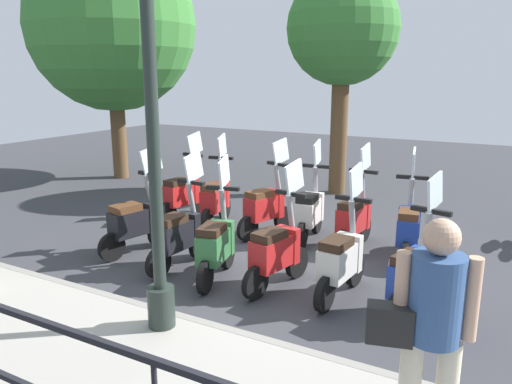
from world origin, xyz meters
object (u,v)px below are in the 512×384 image
(tree_large, at_px, (112,27))
(scooter_far_5, at_px, (183,193))
(lamp_post_near, at_px, (153,131))
(scooter_near_2, at_px, (277,250))
(scooter_far_1, at_px, (354,218))
(scooter_far_0, at_px, (408,227))
(scooter_far_4, at_px, (216,198))
(scooter_near_5, at_px, (135,221))
(pedestrian_with_bag, at_px, (430,323))
(scooter_near_4, at_px, (179,234))
(scooter_near_1, at_px, (341,259))
(scooter_far_3, at_px, (266,206))
(tree_distant, at_px, (343,31))
(scooter_far_2, at_px, (310,210))
(scooter_near_3, at_px, (216,243))
(scooter_near_0, at_px, (415,275))

(tree_large, bearing_deg, scooter_far_5, -121.91)
(lamp_post_near, xyz_separation_m, scooter_near_2, (1.62, -0.45, -1.57))
(scooter_far_1, bearing_deg, scooter_far_0, -92.30)
(scooter_far_1, bearing_deg, scooter_far_4, 94.57)
(scooter_far_1, xyz_separation_m, scooter_far_4, (-0.00, 2.42, 0.00))
(scooter_far_0, bearing_deg, scooter_near_5, 104.87)
(pedestrian_with_bag, height_order, scooter_far_5, pedestrian_with_bag)
(scooter_near_4, bearing_deg, tree_large, 54.68)
(pedestrian_with_bag, bearing_deg, scooter_far_4, 31.64)
(scooter_near_1, distance_m, scooter_far_3, 2.43)
(tree_distant, height_order, scooter_far_1, tree_distant)
(tree_distant, height_order, scooter_near_1, tree_distant)
(scooter_far_0, height_order, scooter_far_4, same)
(scooter_near_2, bearing_deg, scooter_far_0, -24.04)
(scooter_near_4, xyz_separation_m, scooter_far_2, (1.88, -1.08, 0.00))
(scooter_far_3, bearing_deg, scooter_far_2, -64.68)
(scooter_near_4, bearing_deg, scooter_near_3, -93.65)
(scooter_far_0, height_order, scooter_far_2, same)
(scooter_near_5, relative_size, scooter_far_5, 1.00)
(lamp_post_near, relative_size, tree_large, 0.77)
(pedestrian_with_bag, xyz_separation_m, scooter_near_3, (2.01, 2.86, -0.60))
(scooter_near_0, bearing_deg, scooter_far_4, 77.64)
(scooter_far_0, xyz_separation_m, scooter_far_4, (0.09, 3.22, 0.00))
(pedestrian_with_bag, distance_m, scooter_near_3, 3.55)
(tree_large, xyz_separation_m, scooter_near_1, (-3.93, -7.09, -3.11))
(scooter_near_0, xyz_separation_m, scooter_near_1, (0.09, 0.84, 0.00))
(pedestrian_with_bag, relative_size, scooter_far_0, 1.03)
(scooter_near_5, bearing_deg, tree_distant, -1.29)
(scooter_near_3, relative_size, scooter_far_3, 1.00)
(scooter_far_4, bearing_deg, scooter_near_0, -127.32)
(scooter_far_0, bearing_deg, scooter_near_2, 135.36)
(scooter_near_3, bearing_deg, tree_distant, -10.20)
(tree_large, height_order, scooter_near_2, tree_large)
(scooter_near_1, bearing_deg, pedestrian_with_bag, -144.41)
(scooter_far_3, bearing_deg, scooter_far_0, -74.34)
(tree_large, relative_size, scooter_far_4, 3.62)
(scooter_near_3, distance_m, scooter_far_1, 2.25)
(scooter_near_2, xyz_separation_m, scooter_near_4, (-0.05, 1.42, 0.00))
(lamp_post_near, relative_size, scooter_far_5, 2.78)
(lamp_post_near, relative_size, scooter_far_1, 2.78)
(lamp_post_near, bearing_deg, scooter_near_2, -15.50)
(scooter_near_4, relative_size, scooter_far_5, 1.00)
(scooter_near_4, bearing_deg, lamp_post_near, -143.77)
(pedestrian_with_bag, height_order, scooter_far_0, pedestrian_with_bag)
(scooter_far_4, bearing_deg, scooter_near_2, -142.69)
(scooter_far_0, bearing_deg, scooter_near_0, -175.23)
(tree_distant, xyz_separation_m, scooter_near_4, (-5.11, 0.38, -2.88))
(scooter_near_2, bearing_deg, scooter_near_3, 111.44)
(scooter_far_1, bearing_deg, pedestrian_with_bag, -152.02)
(scooter_near_1, distance_m, scooter_far_5, 3.89)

